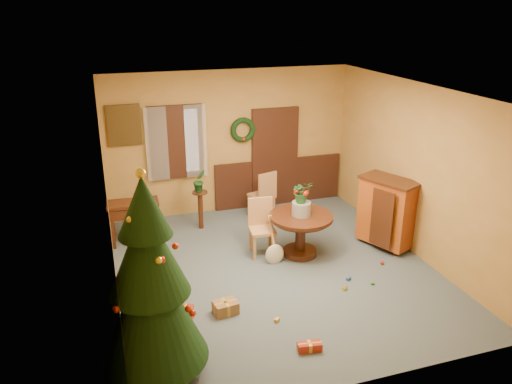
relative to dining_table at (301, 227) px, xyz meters
name	(u,v)px	position (x,y,z in m)	size (l,w,h in m)	color
room_envelope	(241,158)	(-0.38, 2.34, 0.59)	(5.50, 5.50, 5.50)	#394653
dining_table	(301,227)	(0.00, 0.00, 0.00)	(1.08, 1.08, 0.75)	black
urn	(301,209)	(0.00, 0.00, 0.34)	(0.32, 0.32, 0.23)	slate
centerpiece_plant	(302,192)	(0.00, 0.00, 0.65)	(0.34, 0.29, 0.38)	#1E4C23
chair_near	(261,225)	(-0.61, 0.29, 0.01)	(0.47, 0.47, 0.99)	#9C6A3E
chair_far	(264,193)	(-0.09, 1.69, 0.01)	(0.54, 0.54, 0.99)	#9C6A3E
guitar	(275,242)	(-0.52, -0.14, -0.14)	(0.32, 0.15, 0.76)	beige
plant_stand	(200,206)	(-1.40, 1.60, -0.05)	(0.29, 0.29, 0.75)	black
stand_plant	(199,181)	(-1.40, 1.60, 0.45)	(0.24, 0.19, 0.44)	#19471E
christmas_tree	(150,283)	(-2.73, -2.21, 0.68)	(1.23, 1.23, 2.54)	#382111
writing_desk	(134,212)	(-2.66, 1.36, 0.08)	(0.91, 0.48, 0.79)	black
sideboard	(387,211)	(1.57, -0.15, 0.16)	(0.88, 1.12, 1.27)	#561809
gift_a	(226,307)	(-1.66, -1.30, -0.43)	(0.36, 0.28, 0.18)	brown
gift_b	(185,314)	(-2.24, -1.30, -0.42)	(0.27, 0.27, 0.21)	maroon
gift_c	(172,338)	(-2.48, -1.72, -0.45)	(0.32, 0.28, 0.15)	brown
gift_d	(310,347)	(-0.86, -2.40, -0.47)	(0.32, 0.17, 0.11)	maroon
toy_a	(348,279)	(0.40, -1.03, -0.50)	(0.08, 0.05, 0.05)	#234798
toy_b	(372,283)	(0.69, -1.27, -0.49)	(0.06, 0.06, 0.06)	green
toy_c	(277,320)	(-1.05, -1.71, -0.50)	(0.08, 0.05, 0.05)	gold
toy_d	(382,263)	(1.18, -0.75, -0.49)	(0.06, 0.06, 0.06)	#AE240B
toy_e	(345,288)	(0.21, -1.27, -0.50)	(0.08, 0.05, 0.05)	yellow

